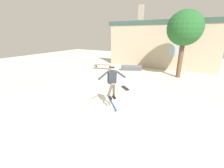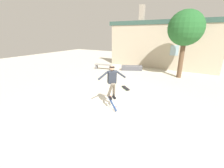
{
  "view_description": "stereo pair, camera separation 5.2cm",
  "coord_description": "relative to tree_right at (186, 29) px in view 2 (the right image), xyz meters",
  "views": [
    {
      "loc": [
        3.47,
        -5.35,
        3.25
      ],
      "look_at": [
        0.45,
        -0.13,
        1.22
      ],
      "focal_mm": 24.0,
      "sensor_mm": 36.0,
      "label": 1
    },
    {
      "loc": [
        3.52,
        -5.32,
        3.25
      ],
      "look_at": [
        0.45,
        -0.13,
        1.22
      ],
      "focal_mm": 24.0,
      "sensor_mm": 36.0,
      "label": 2
    }
  ],
  "objects": [
    {
      "name": "building_backdrop",
      "position": [
        -2.3,
        2.38,
        -1.26
      ],
      "size": [
        10.69,
        0.52,
        5.79
      ],
      "color": "#B7A88E",
      "rests_on": "ground_plane"
    },
    {
      "name": "ground_plane",
      "position": [
        -2.28,
        -7.04,
        -3.58
      ],
      "size": [
        40.0,
        40.0,
        0.0
      ],
      "primitive_type": "plane",
      "color": "beige"
    },
    {
      "name": "tree_right",
      "position": [
        0.0,
        0.0,
        0.0
      ],
      "size": [
        2.47,
        2.47,
        4.86
      ],
      "color": "brown",
      "rests_on": "ground_plane"
    },
    {
      "name": "skate_ledge",
      "position": [
        -4.1,
        0.29,
        -3.35
      ],
      "size": [
        1.91,
        1.19,
        0.46
      ],
      "rotation": [
        0.0,
        0.0,
        0.42
      ],
      "color": "#4C4C51",
      "rests_on": "ground_plane"
    },
    {
      "name": "park_bench",
      "position": [
        -6.59,
        -0.68,
        -3.23
      ],
      "size": [
        1.76,
        0.74,
        0.49
      ],
      "rotation": [
        0.0,
        0.0,
        0.2
      ],
      "color": "gray",
      "rests_on": "ground_plane"
    },
    {
      "name": "skateboard_resting",
      "position": [
        -2.46,
        -4.45,
        -3.51
      ],
      "size": [
        0.74,
        0.66,
        0.08
      ],
      "rotation": [
        0.0,
        0.0,
        2.46
      ],
      "color": "black",
      "rests_on": "ground_plane"
    },
    {
      "name": "skater",
      "position": [
        -1.82,
        -7.17,
        -2.15
      ],
      "size": [
        0.89,
        0.98,
        1.45
      ],
      "rotation": [
        0.0,
        0.0,
        -0.73
      ],
      "color": "#282D38"
    },
    {
      "name": "skateboard_flipping",
      "position": [
        -1.79,
        -7.24,
        -3.21
      ],
      "size": [
        0.7,
        0.37,
        0.7
      ],
      "rotation": [
        0.0,
        0.0,
        -0.39
      ],
      "color": "#2D519E"
    }
  ]
}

